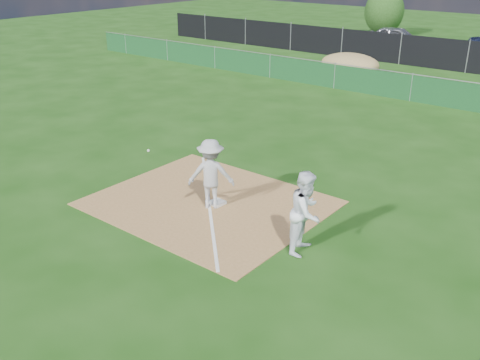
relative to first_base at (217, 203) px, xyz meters
The scene contains 11 objects.
ground 8.93m from the first_base, 91.50° to the left, with size 90.00×90.00×0.00m, color #16410D.
infield_dirt 0.25m from the first_base, 162.97° to the right, with size 6.00×5.00×0.02m, color olive.
foul_line 0.25m from the first_base, 162.97° to the right, with size 0.08×7.00×0.01m, color white.
green_fence 13.94m from the first_base, 90.96° to the left, with size 44.00×0.05×1.20m, color #113E1B.
dirt_mound 18.20m from the first_base, 106.72° to the left, with size 3.38×2.60×1.17m, color olive.
black_fence 21.95m from the first_base, 90.61° to the left, with size 46.00×0.04×1.80m, color black.
first_base is the anchor object (origin of this frame).
play_at_first 0.94m from the first_base, 95.63° to the right, with size 2.84×1.31×1.92m.
runner 3.36m from the first_base, ahead, with size 0.96×0.75×1.98m, color white.
car_left 28.08m from the first_base, 103.94° to the left, with size 1.78×4.43×1.51m, color #B5B9BE.
tree_left 34.00m from the first_base, 107.50° to the left, with size 3.12×3.12×3.71m.
Camera 1 is at (9.00, -8.86, 6.44)m, focal length 40.00 mm.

